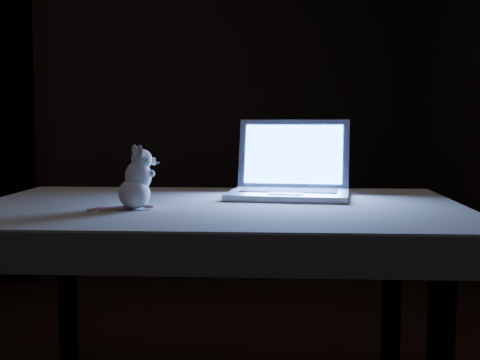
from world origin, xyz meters
name	(u,v)px	position (x,y,z in m)	size (l,w,h in m)	color
back_wall	(133,86)	(0.00, 2.50, 1.30)	(4.50, 0.04, 2.60)	black
table	(219,325)	(-0.20, 0.04, 0.39)	(1.46, 0.94, 0.78)	black
tablecloth	(204,222)	(-0.26, 0.02, 0.74)	(1.57, 1.05, 0.11)	beige
laptop	(289,158)	(0.08, 0.13, 0.93)	(0.41, 0.36, 0.28)	silver
plush_mouse	(134,177)	(-0.48, 0.02, 0.89)	(0.14, 0.14, 0.19)	white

